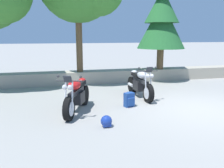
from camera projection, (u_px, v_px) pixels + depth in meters
ground_plane at (199, 109)px, 7.13m from camera, size 120.00×120.00×0.00m
stone_wall at (141, 75)px, 11.64m from camera, size 36.00×0.80×0.55m
motorcycle_red_near_left at (77, 96)px, 6.79m from camera, size 1.04×1.96×1.18m
motorcycle_silver_centre at (140, 84)px, 8.43m from camera, size 0.67×2.06×1.18m
rider_backpack at (129, 99)px, 7.35m from camera, size 0.34×0.31×0.47m
rider_helmet at (106, 121)px, 5.75m from camera, size 0.28×0.28×0.28m
pine_tree_mid_right at (162, 18)px, 11.15m from camera, size 2.24×2.24×4.31m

